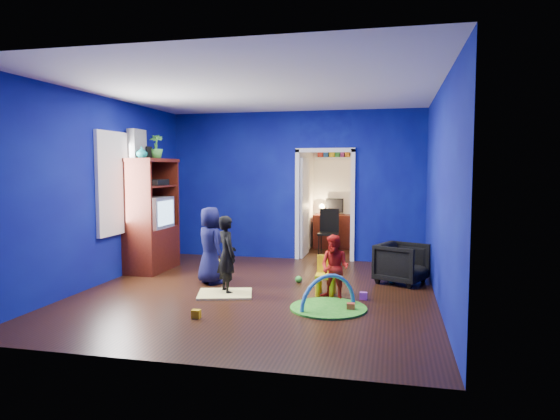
% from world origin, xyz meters
% --- Properties ---
extents(floor, '(5.00, 5.50, 0.01)m').
position_xyz_m(floor, '(0.00, 0.00, 0.00)').
color(floor, black).
rests_on(floor, ground).
extents(ceiling, '(5.00, 5.50, 0.01)m').
position_xyz_m(ceiling, '(0.00, 0.00, 2.90)').
color(ceiling, white).
rests_on(ceiling, wall_back).
extents(wall_back, '(5.00, 0.02, 2.90)m').
position_xyz_m(wall_back, '(0.00, 2.75, 1.45)').
color(wall_back, '#090A69').
rests_on(wall_back, floor).
extents(wall_front, '(5.00, 0.02, 2.90)m').
position_xyz_m(wall_front, '(0.00, -2.75, 1.45)').
color(wall_front, '#090A69').
rests_on(wall_front, floor).
extents(wall_left, '(0.02, 5.50, 2.90)m').
position_xyz_m(wall_left, '(-2.50, 0.00, 1.45)').
color(wall_left, '#090A69').
rests_on(wall_left, floor).
extents(wall_right, '(0.02, 5.50, 2.90)m').
position_xyz_m(wall_right, '(2.50, 0.00, 1.45)').
color(wall_right, '#090A69').
rests_on(wall_right, floor).
extents(alcove, '(1.00, 1.75, 2.50)m').
position_xyz_m(alcove, '(0.60, 3.62, 1.25)').
color(alcove, silver).
rests_on(alcove, floor).
extents(armchair, '(0.91, 0.90, 0.63)m').
position_xyz_m(armchair, '(2.05, 1.02, 0.32)').
color(armchair, black).
rests_on(armchair, floor).
extents(child_black, '(0.46, 0.49, 1.12)m').
position_xyz_m(child_black, '(-0.40, -0.18, 0.56)').
color(child_black, black).
rests_on(child_black, floor).
extents(child_navy, '(0.69, 0.67, 1.20)m').
position_xyz_m(child_navy, '(-0.86, 0.35, 0.60)').
color(child_navy, '#0F0F38').
rests_on(child_navy, floor).
extents(toddler_red, '(0.53, 0.47, 0.88)m').
position_xyz_m(toddler_red, '(1.14, -0.16, 0.44)').
color(toddler_red, '#AF1218').
rests_on(toddler_red, floor).
extents(vase, '(0.20, 0.20, 0.20)m').
position_xyz_m(vase, '(-2.22, 0.78, 2.06)').
color(vase, '#0C5861').
rests_on(vase, tv_armoire).
extents(potted_plant, '(0.31, 0.31, 0.43)m').
position_xyz_m(potted_plant, '(-2.22, 1.30, 2.17)').
color(potted_plant, '#3C8E33').
rests_on(potted_plant, tv_armoire).
extents(tv_armoire, '(0.58, 1.14, 1.96)m').
position_xyz_m(tv_armoire, '(-2.22, 1.08, 0.98)').
color(tv_armoire, '#420F0B').
rests_on(tv_armoire, floor).
extents(crt_tv, '(0.46, 0.70, 0.54)m').
position_xyz_m(crt_tv, '(-2.18, 1.08, 1.02)').
color(crt_tv, silver).
rests_on(crt_tv, tv_armoire).
extents(yellow_blanket, '(0.88, 0.78, 0.03)m').
position_xyz_m(yellow_blanket, '(-0.40, -0.28, 0.01)').
color(yellow_blanket, '#F2E07A').
rests_on(yellow_blanket, floor).
extents(hopper_ball, '(0.37, 0.37, 0.37)m').
position_xyz_m(hopper_ball, '(-0.91, 0.60, 0.18)').
color(hopper_ball, yellow).
rests_on(hopper_ball, floor).
extents(kid_chair, '(0.29, 0.29, 0.50)m').
position_xyz_m(kid_chair, '(0.99, 0.04, 0.25)').
color(kid_chair, yellow).
rests_on(kid_chair, floor).
extents(play_mat, '(0.98, 0.98, 0.03)m').
position_xyz_m(play_mat, '(1.12, -0.66, 0.01)').
color(play_mat, green).
rests_on(play_mat, floor).
extents(toy_arch, '(0.65, 0.65, 0.87)m').
position_xyz_m(toy_arch, '(1.12, -0.66, 0.02)').
color(toy_arch, '#3F8CD8').
rests_on(toy_arch, floor).
extents(window_left, '(0.03, 0.95, 1.55)m').
position_xyz_m(window_left, '(-2.48, 0.35, 1.55)').
color(window_left, white).
rests_on(window_left, wall_left).
extents(curtain, '(0.14, 0.42, 2.40)m').
position_xyz_m(curtain, '(-2.37, 0.90, 1.25)').
color(curtain, slate).
rests_on(curtain, floor).
extents(doorway, '(1.16, 0.10, 2.10)m').
position_xyz_m(doorway, '(0.60, 2.75, 1.05)').
color(doorway, white).
rests_on(doorway, floor).
extents(study_desk, '(0.88, 0.44, 0.75)m').
position_xyz_m(study_desk, '(0.60, 4.26, 0.38)').
color(study_desk, '#3D140A').
rests_on(study_desk, floor).
extents(desk_monitor, '(0.40, 0.05, 0.32)m').
position_xyz_m(desk_monitor, '(0.60, 4.38, 0.95)').
color(desk_monitor, black).
rests_on(desk_monitor, study_desk).
extents(desk_lamp, '(0.14, 0.14, 0.14)m').
position_xyz_m(desk_lamp, '(0.32, 4.32, 0.93)').
color(desk_lamp, '#FFD88C').
rests_on(desk_lamp, study_desk).
extents(folding_chair, '(0.40, 0.40, 0.92)m').
position_xyz_m(folding_chair, '(0.60, 3.30, 0.46)').
color(folding_chair, black).
rests_on(folding_chair, floor).
extents(book_shelf, '(0.88, 0.24, 0.04)m').
position_xyz_m(book_shelf, '(0.60, 4.37, 2.02)').
color(book_shelf, white).
rests_on(book_shelf, study_desk).
extents(toy_0, '(0.10, 0.08, 0.10)m').
position_xyz_m(toy_0, '(1.40, -0.69, 0.05)').
color(toy_0, '#E64326').
rests_on(toy_0, floor).
extents(toy_1, '(0.11, 0.11, 0.11)m').
position_xyz_m(toy_1, '(1.90, 0.99, 0.06)').
color(toy_1, '#28AAE6').
rests_on(toy_1, floor).
extents(toy_2, '(0.10, 0.08, 0.10)m').
position_xyz_m(toy_2, '(-0.38, -1.40, 0.05)').
color(toy_2, '#E1A90B').
rests_on(toy_2, floor).
extents(toy_3, '(0.11, 0.11, 0.11)m').
position_xyz_m(toy_3, '(0.47, 0.71, 0.06)').
color(toy_3, green).
rests_on(toy_3, floor).
extents(toy_4, '(0.10, 0.08, 0.10)m').
position_xyz_m(toy_4, '(1.53, -0.09, 0.05)').
color(toy_4, '#D44FD2').
rests_on(toy_4, floor).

